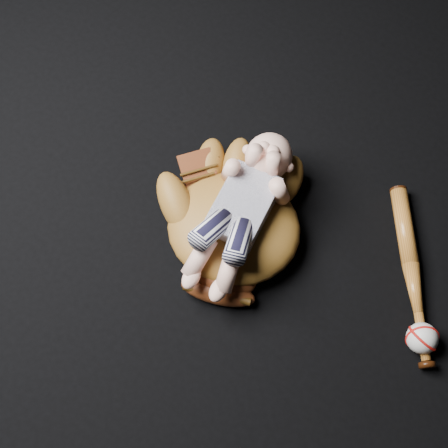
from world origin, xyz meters
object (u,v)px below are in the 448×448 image
object	(u,v)px
baseball_glove	(234,225)
baseball	(422,338)
baseball_bat	(412,274)
newborn_baby	(237,215)

from	to	relation	value
baseball_glove	baseball	xyz separation A→B (m)	(0.45, 0.04, -0.03)
baseball	baseball_bat	bearing A→B (deg)	127.15
baseball_bat	baseball_glove	bearing A→B (deg)	-156.70
baseball_glove	baseball_bat	bearing A→B (deg)	-0.09
newborn_baby	baseball_bat	size ratio (longest dim) A/B	0.94
baseball_glove	newborn_baby	size ratio (longest dim) A/B	1.08
baseball	newborn_baby	bearing A→B (deg)	-174.48
newborn_baby	baseball	size ratio (longest dim) A/B	5.85
baseball_bat	newborn_baby	bearing A→B (deg)	-156.39
baseball_glove	baseball_bat	world-z (taller)	baseball_glove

